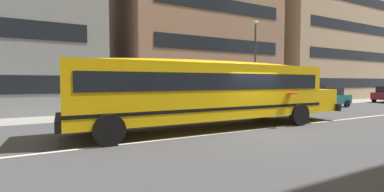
{
  "coord_description": "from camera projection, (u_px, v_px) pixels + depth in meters",
  "views": [
    {
      "loc": [
        -7.55,
        -8.67,
        2.1
      ],
      "look_at": [
        -2.65,
        0.61,
        1.52
      ],
      "focal_mm": 24.24,
      "sensor_mm": 36.0,
      "label": 1
    }
  ],
  "objects": [
    {
      "name": "ground_plane",
      "position": [
        252.0,
        130.0,
        11.29
      ],
      "size": [
        400.0,
        400.0,
        0.0
      ],
      "primitive_type": "plane",
      "color": "#424244"
    },
    {
      "name": "sidewalk_far",
      "position": [
        178.0,
        112.0,
        18.06
      ],
      "size": [
        120.0,
        3.0,
        0.01
      ],
      "primitive_type": "cube",
      "color": "gray",
      "rests_on": "ground_plane"
    },
    {
      "name": "lane_centreline",
      "position": [
        252.0,
        130.0,
        11.29
      ],
      "size": [
        110.0,
        0.16,
        0.01
      ],
      "primitive_type": "cube",
      "color": "silver",
      "rests_on": "ground_plane"
    },
    {
      "name": "school_bus",
      "position": [
        211.0,
        88.0,
        11.63
      ],
      "size": [
        13.59,
        3.36,
        3.03
      ],
      "rotation": [
        0.0,
        0.0,
        -0.02
      ],
      "color": "yellow",
      "rests_on": "ground_plane"
    },
    {
      "name": "parked_car_teal_by_entrance",
      "position": [
        327.0,
        97.0,
        21.28
      ],
      "size": [
        3.91,
        1.91,
        1.64
      ],
      "rotation": [
        0.0,
        0.0,
        -0.01
      ],
      "color": "#195B66",
      "rests_on": "ground_plane"
    },
    {
      "name": "street_lamp",
      "position": [
        255.0,
        53.0,
        20.13
      ],
      "size": [
        0.44,
        0.44,
        6.8
      ],
      "color": "#38383D",
      "rests_on": "ground_plane"
    },
    {
      "name": "apartment_block_far_centre",
      "position": [
        192.0,
        20.0,
        25.91
      ],
      "size": [
        14.12,
        10.89,
        16.5
      ],
      "color": "#93705B",
      "rests_on": "ground_plane"
    },
    {
      "name": "apartment_block_far_right",
      "position": [
        318.0,
        22.0,
        33.95
      ],
      "size": [
        18.34,
        9.81,
        19.7
      ],
      "color": "tan",
      "rests_on": "ground_plane"
    }
  ]
}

